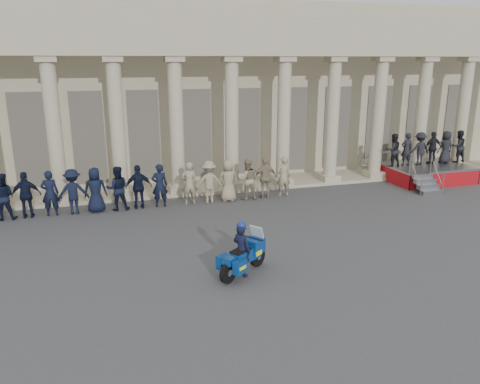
{
  "coord_description": "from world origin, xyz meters",
  "views": [
    {
      "loc": [
        -4.46,
        -13.16,
        6.13
      ],
      "look_at": [
        0.02,
        2.19,
        1.6
      ],
      "focal_mm": 35.0,
      "sensor_mm": 36.0,
      "label": 1
    }
  ],
  "objects": [
    {
      "name": "building",
      "position": [
        -0.0,
        14.74,
        4.52
      ],
      "size": [
        40.0,
        12.5,
        9.0
      ],
      "color": "tan",
      "rests_on": "ground"
    },
    {
      "name": "motorcycle",
      "position": [
        -0.8,
        -0.99,
        0.57
      ],
      "size": [
        1.75,
        1.46,
        1.33
      ],
      "rotation": [
        0.0,
        0.0,
        0.63
      ],
      "color": "black",
      "rests_on": "ground"
    },
    {
      "name": "officer_rank",
      "position": [
        -5.11,
        6.38,
        0.94
      ],
      "size": [
        17.05,
        0.71,
        1.89
      ],
      "color": "black",
      "rests_on": "ground"
    },
    {
      "name": "ground",
      "position": [
        0.0,
        0.0,
        0.0
      ],
      "size": [
        90.0,
        90.0,
        0.0
      ],
      "primitive_type": "plane",
      "color": "#38383B",
      "rests_on": "ground"
    },
    {
      "name": "rider",
      "position": [
        -0.89,
        -1.05,
        0.84
      ],
      "size": [
        0.65,
        0.7,
        1.69
      ],
      "rotation": [
        0.0,
        0.0,
        2.2
      ],
      "color": "black",
      "rests_on": "ground"
    },
    {
      "name": "reviewing_stand",
      "position": [
        11.6,
        7.08,
        1.41
      ],
      "size": [
        4.83,
        3.99,
        2.54
      ],
      "color": "gray",
      "rests_on": "ground"
    }
  ]
}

